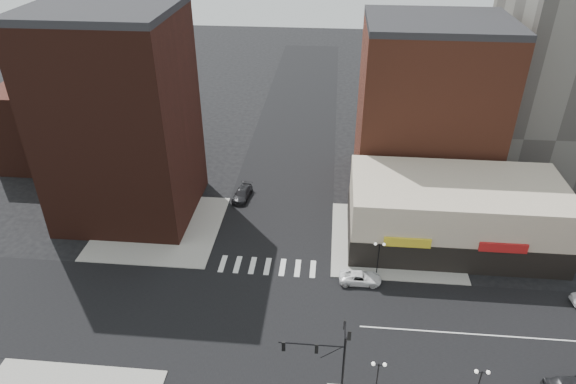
{
  "coord_description": "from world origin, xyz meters",
  "views": [
    {
      "loc": [
        6.39,
        -36.37,
        36.83
      ],
      "look_at": [
        2.39,
        6.37,
        11.0
      ],
      "focal_mm": 32.0,
      "sensor_mm": 36.0,
      "label": 1
    }
  ],
  "objects_px": {
    "traffic_signal": "(332,352)",
    "white_suv": "(360,278)",
    "dark_sedan_north": "(242,194)",
    "street_lamp_se_b": "(480,379)",
    "street_lamp_ne": "(379,250)",
    "street_lamp_se_a": "(378,371)"
  },
  "relations": [
    {
      "from": "traffic_signal",
      "to": "white_suv",
      "type": "height_order",
      "value": "traffic_signal"
    },
    {
      "from": "street_lamp_se_a",
      "to": "dark_sedan_north",
      "type": "bearing_deg",
      "value": 118.28
    },
    {
      "from": "traffic_signal",
      "to": "street_lamp_se_a",
      "type": "bearing_deg",
      "value": -2.57
    },
    {
      "from": "traffic_signal",
      "to": "street_lamp_se_b",
      "type": "distance_m",
      "value": 11.88
    },
    {
      "from": "street_lamp_ne",
      "to": "dark_sedan_north",
      "type": "bearing_deg",
      "value": 140.3
    },
    {
      "from": "traffic_signal",
      "to": "street_lamp_ne",
      "type": "bearing_deg",
      "value": 73.25
    },
    {
      "from": "street_lamp_se_a",
      "to": "street_lamp_se_b",
      "type": "height_order",
      "value": "same"
    },
    {
      "from": "street_lamp_ne",
      "to": "street_lamp_se_b",
      "type": "bearing_deg",
      "value": -66.37
    },
    {
      "from": "street_lamp_se_b",
      "to": "dark_sedan_north",
      "type": "height_order",
      "value": "street_lamp_se_b"
    },
    {
      "from": "street_lamp_se_a",
      "to": "white_suv",
      "type": "distance_m",
      "value": 14.77
    },
    {
      "from": "street_lamp_ne",
      "to": "white_suv",
      "type": "distance_m",
      "value": 3.57
    },
    {
      "from": "street_lamp_se_a",
      "to": "dark_sedan_north",
      "type": "xyz_separation_m",
      "value": [
        -16.36,
        30.41,
        -2.6
      ]
    },
    {
      "from": "traffic_signal",
      "to": "street_lamp_ne",
      "type": "distance_m",
      "value": 16.62
    },
    {
      "from": "street_lamp_se_b",
      "to": "dark_sedan_north",
      "type": "bearing_deg",
      "value": 128.69
    },
    {
      "from": "street_lamp_se_b",
      "to": "dark_sedan_north",
      "type": "relative_size",
      "value": 0.87
    },
    {
      "from": "traffic_signal",
      "to": "dark_sedan_north",
      "type": "xyz_separation_m",
      "value": [
        -12.59,
        30.24,
        -4.27
      ]
    },
    {
      "from": "white_suv",
      "to": "dark_sedan_north",
      "type": "xyz_separation_m",
      "value": [
        -15.52,
        15.91,
        0.06
      ]
    },
    {
      "from": "street_lamp_se_b",
      "to": "street_lamp_ne",
      "type": "height_order",
      "value": "same"
    },
    {
      "from": "street_lamp_se_a",
      "to": "street_lamp_se_b",
      "type": "relative_size",
      "value": 1.0
    },
    {
      "from": "traffic_signal",
      "to": "white_suv",
      "type": "bearing_deg",
      "value": 78.47
    },
    {
      "from": "white_suv",
      "to": "street_lamp_se_a",
      "type": "bearing_deg",
      "value": -178.29
    },
    {
      "from": "dark_sedan_north",
      "to": "street_lamp_se_b",
      "type": "bearing_deg",
      "value": -43.81
    }
  ]
}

